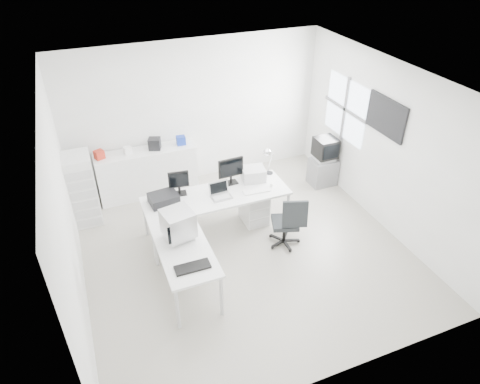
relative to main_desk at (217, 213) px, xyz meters
name	(u,v)px	position (x,y,z in m)	size (l,w,h in m)	color
floor	(245,249)	(0.25, -0.61, -0.38)	(5.00, 5.00, 0.01)	beige
ceiling	(246,83)	(0.25, -0.61, 2.42)	(5.00, 5.00, 0.01)	white
back_wall	(196,113)	(0.25, 1.89, 1.02)	(5.00, 0.02, 2.80)	white
left_wall	(65,214)	(-2.25, -0.61, 1.02)	(0.02, 5.00, 2.80)	white
right_wall	(386,147)	(2.75, -0.61, 1.02)	(0.02, 5.00, 2.80)	white
window	(345,109)	(2.73, 0.59, 1.23)	(0.02, 1.20, 1.10)	white
wall_picture	(386,116)	(2.72, -0.51, 1.52)	(0.04, 0.90, 0.60)	black
main_desk	(217,213)	(0.00, 0.00, 0.00)	(2.40, 0.80, 0.75)	white
side_desk	(186,269)	(-0.85, -1.10, 0.00)	(0.70, 1.40, 0.75)	white
drawer_pedestal	(254,206)	(0.70, 0.05, -0.08)	(0.40, 0.50, 0.60)	white
inkjet_printer	(164,199)	(-0.85, 0.10, 0.45)	(0.44, 0.34, 0.16)	black
lcd_monitor_small	(179,183)	(-0.55, 0.25, 0.58)	(0.33, 0.19, 0.41)	black
lcd_monitor_large	(231,172)	(0.35, 0.25, 0.60)	(0.44, 0.18, 0.46)	black
laptop	(221,192)	(0.05, -0.10, 0.48)	(0.31, 0.32, 0.21)	#B7B7BA
white_keyboard	(256,191)	(0.65, -0.15, 0.38)	(0.45, 0.14, 0.02)	white
white_mouse	(272,185)	(0.95, -0.10, 0.40)	(0.06, 0.06, 0.06)	white
laser_printer	(253,174)	(0.75, 0.22, 0.49)	(0.39, 0.33, 0.22)	#BDBDBD
desk_lamp	(270,163)	(1.10, 0.30, 0.59)	(0.14, 0.14, 0.42)	silver
crt_monitor	(178,225)	(-0.85, -0.85, 0.62)	(0.42, 0.42, 0.49)	#B7B7BA
black_keyboard	(192,267)	(-0.85, -1.50, 0.39)	(0.47, 0.19, 0.03)	black
office_chair	(285,220)	(0.92, -0.71, 0.09)	(0.54, 0.54, 0.93)	#272A2C
tv_cabinet	(323,172)	(2.47, 0.68, -0.10)	(0.50, 0.41, 0.54)	slate
crt_tv	(325,150)	(2.47, 0.68, 0.39)	(0.50, 0.48, 0.45)	black
sideboard	(148,172)	(-0.84, 1.63, 0.09)	(1.86, 0.46, 0.93)	white
clutter_box_a	(99,155)	(-1.64, 1.63, 0.63)	(0.16, 0.14, 0.16)	red
clutter_box_b	(128,150)	(-1.14, 1.63, 0.62)	(0.13, 0.12, 0.13)	white
clutter_box_c	(155,144)	(-0.64, 1.63, 0.66)	(0.21, 0.19, 0.21)	black
clutter_box_d	(181,140)	(-0.14, 1.63, 0.64)	(0.16, 0.14, 0.16)	#16319D
clutter_bottle	(81,155)	(-1.94, 1.67, 0.66)	(0.07, 0.07, 0.22)	white
filing_cabinet	(83,189)	(-2.03, 1.17, 0.27)	(0.45, 0.54, 1.30)	white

